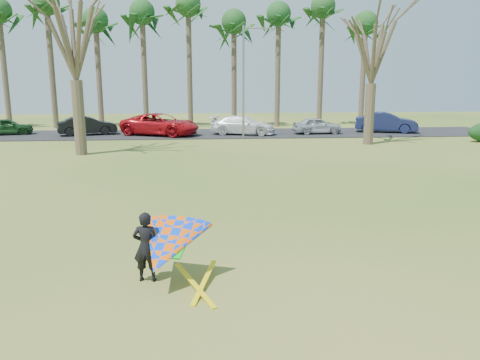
{
  "coord_description": "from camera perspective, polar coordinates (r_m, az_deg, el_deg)",
  "views": [
    {
      "loc": [
        -1.25,
        -12.25,
        4.13
      ],
      "look_at": [
        0.0,
        2.0,
        1.1
      ],
      "focal_mm": 35.0,
      "sensor_mm": 36.0,
      "label": 1
    }
  ],
  "objects": [
    {
      "name": "car_1",
      "position": [
        38.07,
        -18.13,
        6.32
      ],
      "size": [
        4.63,
        2.79,
        1.44
      ],
      "primitive_type": "imported",
      "rotation": [
        0.0,
        0.0,
        1.88
      ],
      "color": "black",
      "rests_on": "parking_strip"
    },
    {
      "name": "car_3",
      "position": [
        36.58,
        0.39,
        6.71
      ],
      "size": [
        5.36,
        3.33,
        1.45
      ],
      "primitive_type": "imported",
      "rotation": [
        0.0,
        0.0,
        1.29
      ],
      "color": "white",
      "rests_on": "parking_strip"
    },
    {
      "name": "car_0",
      "position": [
        40.64,
        -26.54,
        5.86
      ],
      "size": [
        4.02,
        2.43,
        1.28
      ],
      "primitive_type": "imported",
      "rotation": [
        0.0,
        0.0,
        1.83
      ],
      "color": "#183E1A",
      "rests_on": "parking_strip"
    },
    {
      "name": "bare_tree_right",
      "position": [
        32.37,
        15.96,
        15.83
      ],
      "size": [
        6.27,
        6.27,
        9.21
      ],
      "color": "#453829",
      "rests_on": "ground"
    },
    {
      "name": "palm_2",
      "position": [
        45.54,
        -22.52,
        19.16
      ],
      "size": [
        4.84,
        4.84,
        12.24
      ],
      "color": "#4A3D2C",
      "rests_on": "ground"
    },
    {
      "name": "streetlight",
      "position": [
        34.42,
        0.69,
        12.51
      ],
      "size": [
        2.28,
        0.18,
        8.0
      ],
      "color": "gray",
      "rests_on": "ground"
    },
    {
      "name": "car_2",
      "position": [
        36.55,
        -9.68,
        6.71
      ],
      "size": [
        6.6,
        5.01,
        1.67
      ],
      "primitive_type": "imported",
      "rotation": [
        0.0,
        0.0,
        1.14
      ],
      "color": "#B40E16",
      "rests_on": "parking_strip"
    },
    {
      "name": "palm_9",
      "position": [
        46.14,
        15.06,
        17.83
      ],
      "size": [
        4.84,
        4.84,
        10.84
      ],
      "color": "#453829",
      "rests_on": "ground"
    },
    {
      "name": "palm_7",
      "position": [
        44.23,
        4.73,
        19.34
      ],
      "size": [
        4.84,
        4.84,
        11.54
      ],
      "color": "#4C3F2D",
      "rests_on": "ground"
    },
    {
      "name": "parking_strip",
      "position": [
        37.5,
        -3.09,
        5.66
      ],
      "size": [
        46.0,
        7.0,
        0.06
      ],
      "primitive_type": "cube",
      "color": "black",
      "rests_on": "ground"
    },
    {
      "name": "palm_3",
      "position": [
        44.41,
        -17.2,
        17.96
      ],
      "size": [
        4.84,
        4.84,
        10.84
      ],
      "color": "brown",
      "rests_on": "ground"
    },
    {
      "name": "car_4",
      "position": [
        37.6,
        9.38,
        6.57
      ],
      "size": [
        3.88,
        1.76,
        1.29
      ],
      "primitive_type": "imported",
      "rotation": [
        0.0,
        0.0,
        1.63
      ],
      "color": "#AAB1B9",
      "rests_on": "parking_strip"
    },
    {
      "name": "ground",
      "position": [
        12.99,
        0.78,
        -6.58
      ],
      "size": [
        100.0,
        100.0,
        0.0
      ],
      "primitive_type": "plane",
      "color": "#265813",
      "rests_on": "ground"
    },
    {
      "name": "palm_4",
      "position": [
        43.89,
        -11.85,
        19.2
      ],
      "size": [
        4.84,
        4.84,
        11.54
      ],
      "color": "#483A2B",
      "rests_on": "ground"
    },
    {
      "name": "palm_5",
      "position": [
        43.73,
        -6.34,
        20.29
      ],
      "size": [
        4.84,
        4.84,
        12.24
      ],
      "color": "#473A2A",
      "rests_on": "ground"
    },
    {
      "name": "bare_tree_left",
      "position": [
        28.21,
        -19.72,
        16.95
      ],
      "size": [
        6.6,
        6.6,
        9.7
      ],
      "color": "#4B3E2D",
      "rests_on": "ground"
    },
    {
      "name": "kite_flyer",
      "position": [
        9.74,
        -9.1,
        -7.94
      ],
      "size": [
        2.13,
        2.39,
        2.02
      ],
      "color": "black",
      "rests_on": "ground"
    },
    {
      "name": "car_5",
      "position": [
        39.95,
        17.39,
        6.73
      ],
      "size": [
        5.17,
        3.23,
        1.61
      ],
      "primitive_type": "imported",
      "rotation": [
        0.0,
        0.0,
        1.23
      ],
      "color": "#171D46",
      "rests_on": "parking_strip"
    },
    {
      "name": "palm_8",
      "position": [
        45.15,
        10.08,
        19.92
      ],
      "size": [
        4.84,
        4.84,
        12.24
      ],
      "color": "brown",
      "rests_on": "ground"
    },
    {
      "name": "palm_6",
      "position": [
        43.67,
        -0.75,
        18.58
      ],
      "size": [
        4.84,
        4.84,
        10.84
      ],
      "color": "#463A2A",
      "rests_on": "ground"
    }
  ]
}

